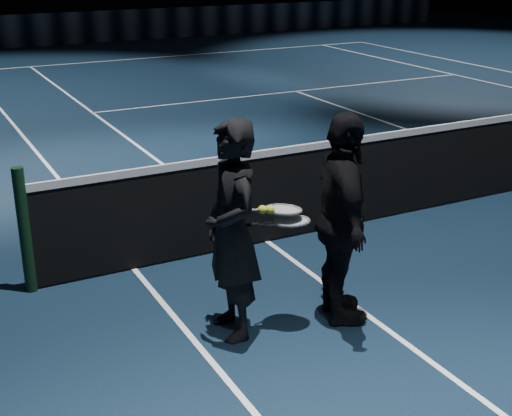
{
  "coord_description": "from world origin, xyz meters",
  "views": [
    {
      "loc": [
        -7.22,
        -5.73,
        2.8
      ],
      "look_at": [
        -5.01,
        -1.5,
        1.01
      ],
      "focal_mm": 50.0,
      "sensor_mm": 36.0,
      "label": 1
    }
  ],
  "objects_px": {
    "racket_lower": "(291,221)",
    "tennis_balls": "(266,207)",
    "player_a": "(232,231)",
    "player_b": "(342,220)",
    "racket_upper": "(283,210)"
  },
  "relations": [
    {
      "from": "player_b",
      "to": "racket_upper",
      "type": "xyz_separation_m",
      "value": [
        -0.43,
        0.14,
        0.11
      ]
    },
    {
      "from": "player_a",
      "to": "player_b",
      "type": "distance_m",
      "value": 0.85
    },
    {
      "from": "racket_lower",
      "to": "tennis_balls",
      "type": "bearing_deg",
      "value": 178.53
    },
    {
      "from": "player_b",
      "to": "racket_upper",
      "type": "distance_m",
      "value": 0.47
    },
    {
      "from": "player_a",
      "to": "racket_lower",
      "type": "bearing_deg",
      "value": 79.7
    },
    {
      "from": "player_b",
      "to": "tennis_balls",
      "type": "xyz_separation_m",
      "value": [
        -0.58,
        0.14,
        0.16
      ]
    },
    {
      "from": "player_b",
      "to": "racket_upper",
      "type": "bearing_deg",
      "value": 90.76
    },
    {
      "from": "player_a",
      "to": "player_b",
      "type": "bearing_deg",
      "value": 79.7
    },
    {
      "from": "player_a",
      "to": "tennis_balls",
      "type": "bearing_deg",
      "value": 80.82
    },
    {
      "from": "player_a",
      "to": "player_b",
      "type": "height_order",
      "value": "same"
    },
    {
      "from": "racket_lower",
      "to": "racket_upper",
      "type": "bearing_deg",
      "value": 141.34
    },
    {
      "from": "racket_lower",
      "to": "tennis_balls",
      "type": "xyz_separation_m",
      "value": [
        -0.19,
        0.05,
        0.12
      ]
    },
    {
      "from": "player_b",
      "to": "player_a",
      "type": "bearing_deg",
      "value": 95.84
    },
    {
      "from": "racket_lower",
      "to": "tennis_balls",
      "type": "distance_m",
      "value": 0.23
    },
    {
      "from": "player_a",
      "to": "racket_lower",
      "type": "relative_size",
      "value": 2.44
    }
  ]
}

